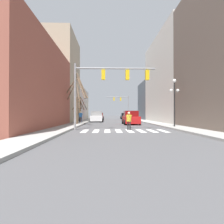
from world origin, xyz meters
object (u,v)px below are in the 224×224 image
object	(u,v)px
car_parked_right_near	(100,116)
car_parked_right_mid	(97,117)
pedestrian_on_right_sidewalk	(129,119)
street_lamp_right_corner	(174,93)
car_at_intersection	(124,116)
traffic_signal_far	(122,102)
car_driving_toward_lane	(99,117)
car_parked_right_far	(129,117)
pedestrian_waiting_at_curb	(81,116)
traffic_signal_near	(106,81)
street_tree_left_far	(80,110)
car_parked_left_near	(131,118)
street_tree_left_mid	(77,101)

from	to	relation	value
car_parked_right_near	car_parked_right_mid	world-z (taller)	car_parked_right_mid
car_parked_right_mid	pedestrian_on_right_sidewalk	world-z (taller)	car_parked_right_mid
street_lamp_right_corner	car_at_intersection	bearing A→B (deg)	93.97
traffic_signal_far	car_driving_toward_lane	size ratio (longest dim) A/B	1.40
car_parked_right_far	pedestrian_waiting_at_curb	world-z (taller)	pedestrian_waiting_at_curb
traffic_signal_near	car_parked_right_mid	distance (m)	15.41
street_lamp_right_corner	street_tree_left_far	world-z (taller)	street_lamp_right_corner
car_parked_left_near	street_tree_left_far	bearing A→B (deg)	71.04
car_at_intersection	street_tree_left_far	distance (m)	22.10
car_parked_right_far	car_parked_left_near	world-z (taller)	car_parked_left_near
car_driving_toward_lane	street_tree_left_mid	distance (m)	16.75
car_driving_toward_lane	car_parked_right_mid	xyz separation A→B (m)	(0.03, -8.05, 0.09)
traffic_signal_far	car_parked_right_far	world-z (taller)	traffic_signal_far
street_tree_left_far	car_parked_left_near	bearing A→B (deg)	-18.96
traffic_signal_near	car_driving_toward_lane	bearing A→B (deg)	94.24
street_tree_left_mid	car_parked_right_far	bearing A→B (deg)	60.61
car_parked_right_mid	car_driving_toward_lane	bearing A→B (deg)	0.22
street_tree_left_mid	car_at_intersection	bearing A→B (deg)	71.15
car_parked_right_near	pedestrian_waiting_at_curb	size ratio (longest dim) A/B	3.08
traffic_signal_far	car_driving_toward_lane	xyz separation A→B (m)	(-5.60, -6.17, -3.58)
car_parked_right_near	pedestrian_waiting_at_curb	distance (m)	22.32
street_lamp_right_corner	car_parked_right_near	size ratio (longest dim) A/B	0.95
car_at_intersection	street_tree_left_far	xyz separation A→B (m)	(-8.42, -20.40, 1.21)
street_lamp_right_corner	traffic_signal_near	bearing A→B (deg)	-163.43
traffic_signal_near	pedestrian_waiting_at_curb	world-z (taller)	traffic_signal_near
car_at_intersection	traffic_signal_near	bearing A→B (deg)	171.36
traffic_signal_far	car_at_intersection	size ratio (longest dim) A/B	1.34
car_parked_right_mid	pedestrian_waiting_at_curb	size ratio (longest dim) A/B	2.66
street_lamp_right_corner	street_tree_left_mid	distance (m)	11.18
car_parked_right_far	car_parked_right_mid	bearing A→B (deg)	133.99
car_driving_toward_lane	car_at_intersection	world-z (taller)	same
traffic_signal_near	traffic_signal_far	size ratio (longest dim) A/B	1.15
car_driving_toward_lane	car_parked_left_near	bearing A→B (deg)	-162.19
car_parked_right_far	car_at_intersection	distance (m)	9.64
street_tree_left_mid	street_tree_left_far	bearing A→B (deg)	92.93
traffic_signal_far	street_tree_left_mid	distance (m)	23.90
car_driving_toward_lane	car_at_intersection	size ratio (longest dim) A/B	0.96
car_parked_right_mid	traffic_signal_near	bearing A→B (deg)	-173.61
car_parked_right_mid	car_at_intersection	distance (m)	16.89
street_tree_left_far	car_parked_right_mid	bearing A→B (deg)	66.13
car_parked_right_mid	car_at_intersection	xyz separation A→B (m)	(6.33, 15.67, -0.09)
car_parked_left_near	car_parked_right_mid	distance (m)	8.61
traffic_signal_far	car_at_intersection	distance (m)	3.94
car_at_intersection	street_tree_left_far	size ratio (longest dim) A/B	1.22
car_parked_left_near	street_tree_left_far	world-z (taller)	street_tree_left_far
traffic_signal_far	car_parked_left_near	world-z (taller)	traffic_signal_far
car_driving_toward_lane	pedestrian_waiting_at_curb	distance (m)	13.07
car_parked_right_near	traffic_signal_near	bearing A→B (deg)	-176.85
car_parked_right_far	street_lamp_right_corner	bearing A→B (deg)	-173.79
car_parked_right_near	street_tree_left_far	distance (m)	22.22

